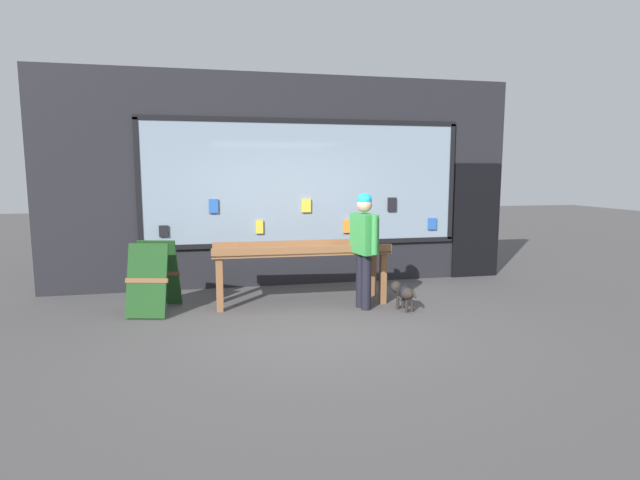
{
  "coord_description": "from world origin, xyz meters",
  "views": [
    {
      "loc": [
        -1.27,
        -6.09,
        1.93
      ],
      "look_at": [
        0.25,
        0.87,
        0.97
      ],
      "focal_mm": 28.0,
      "sensor_mm": 36.0,
      "label": 1
    }
  ],
  "objects_px": {
    "person_browsing": "(364,242)",
    "small_dog": "(403,292)",
    "sandwich_board_sign": "(154,277)",
    "display_table_main": "(301,255)"
  },
  "relations": [
    {
      "from": "display_table_main",
      "to": "small_dog",
      "type": "xyz_separation_m",
      "value": [
        1.35,
        -0.69,
        -0.47
      ]
    },
    {
      "from": "small_dog",
      "to": "sandwich_board_sign",
      "type": "distance_m",
      "value": 3.5
    },
    {
      "from": "small_dog",
      "to": "sandwich_board_sign",
      "type": "xyz_separation_m",
      "value": [
        -3.43,
        0.65,
        0.24
      ]
    },
    {
      "from": "sandwich_board_sign",
      "to": "display_table_main",
      "type": "bearing_deg",
      "value": 14.88
    },
    {
      "from": "small_dog",
      "to": "display_table_main",
      "type": "bearing_deg",
      "value": 48.15
    },
    {
      "from": "display_table_main",
      "to": "person_browsing",
      "type": "bearing_deg",
      "value": -30.5
    },
    {
      "from": "small_dog",
      "to": "sandwich_board_sign",
      "type": "relative_size",
      "value": 0.54
    },
    {
      "from": "person_browsing",
      "to": "small_dog",
      "type": "bearing_deg",
      "value": -123.58
    },
    {
      "from": "person_browsing",
      "to": "small_dog",
      "type": "xyz_separation_m",
      "value": [
        0.53,
        -0.2,
        -0.7
      ]
    },
    {
      "from": "display_table_main",
      "to": "small_dog",
      "type": "bearing_deg",
      "value": -26.93
    }
  ]
}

